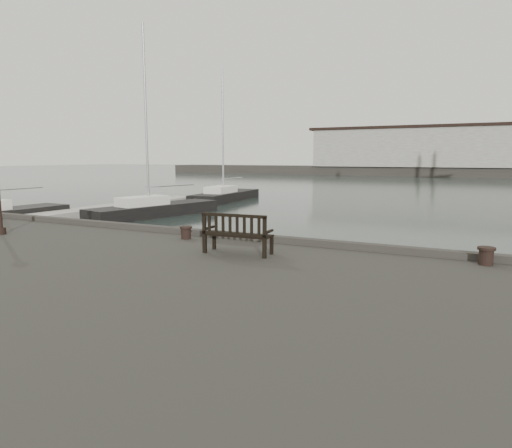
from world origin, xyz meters
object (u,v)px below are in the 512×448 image
Objects in this scene: bollard_right at (486,256)px; yacht_d at (226,198)px; bollard_left at (186,233)px; yacht_c at (155,212)px; bench at (238,241)px.

bollard_right is 0.03× the size of yacht_d.
yacht_c is (-12.18, 13.50, -1.50)m from bollard_left.
yacht_c reaches higher than yacht_d.
bollard_right is 0.03× the size of yacht_c.
bench is 0.14× the size of yacht_c.
yacht_c reaches higher than bench.
bollard_left is at bearing -66.28° from yacht_d.
bollard_left is 18.24m from yacht_c.
yacht_d is at bearing 118.09° from bollard_left.
bollard_right reaches higher than bollard_left.
bollard_left is at bearing -35.23° from yacht_c.
bollard_left is 0.03× the size of yacht_c.
yacht_d is (-15.94, 26.55, -1.65)m from bench.
bench is 4.36× the size of bollard_right.
yacht_d is (-13.55, 25.38, -1.52)m from bollard_left.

